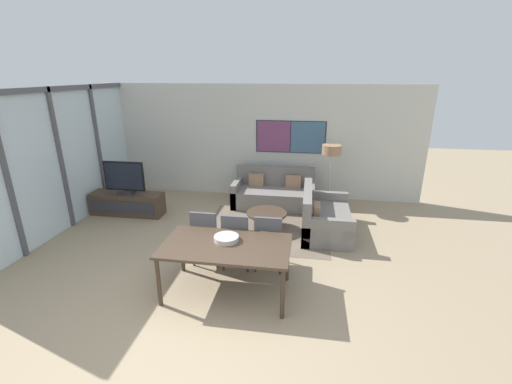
% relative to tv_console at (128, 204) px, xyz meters
% --- Properties ---
extents(ground_plane, '(24.00, 24.00, 0.00)m').
position_rel_tv_console_xyz_m(ground_plane, '(2.68, -3.29, -0.25)').
color(ground_plane, '#9E896B').
extents(wall_back, '(8.12, 0.09, 2.80)m').
position_rel_tv_console_xyz_m(wall_back, '(2.70, 1.78, 1.16)').
color(wall_back, silver).
rests_on(wall_back, ground_plane).
extents(window_wall_left, '(0.07, 5.07, 2.80)m').
position_rel_tv_console_xyz_m(window_wall_left, '(-0.88, -0.76, 1.28)').
color(window_wall_left, silver).
rests_on(window_wall_left, ground_plane).
extents(area_rug, '(2.52, 2.20, 0.01)m').
position_rel_tv_console_xyz_m(area_rug, '(3.20, -0.28, -0.25)').
color(area_rug, '#706051').
rests_on(area_rug, ground_plane).
extents(tv_console, '(1.62, 0.47, 0.50)m').
position_rel_tv_console_xyz_m(tv_console, '(0.00, 0.00, 0.00)').
color(tv_console, '#423326').
rests_on(tv_console, ground_plane).
extents(television, '(0.92, 0.20, 0.72)m').
position_rel_tv_console_xyz_m(television, '(0.00, 0.00, 0.60)').
color(television, '#2D2D33').
rests_on(television, tv_console).
extents(sofa_main, '(1.92, 0.94, 0.88)m').
position_rel_tv_console_xyz_m(sofa_main, '(3.20, 1.10, 0.03)').
color(sofa_main, slate).
rests_on(sofa_main, ground_plane).
extents(sofa_side, '(0.94, 1.61, 0.88)m').
position_rel_tv_console_xyz_m(sofa_side, '(4.30, -0.25, 0.03)').
color(sofa_side, slate).
rests_on(sofa_side, ground_plane).
extents(coffee_table, '(0.82, 0.82, 0.36)m').
position_rel_tv_console_xyz_m(coffee_table, '(3.20, -0.28, 0.02)').
color(coffee_table, '#423326').
rests_on(coffee_table, ground_plane).
extents(dining_table, '(1.80, 1.01, 0.77)m').
position_rel_tv_console_xyz_m(dining_table, '(2.90, -2.51, 0.45)').
color(dining_table, '#423326').
rests_on(dining_table, ground_plane).
extents(dining_chair_left, '(0.46, 0.46, 0.97)m').
position_rel_tv_console_xyz_m(dining_chair_left, '(2.38, -1.78, 0.29)').
color(dining_chair_left, '#4C4C51').
rests_on(dining_chair_left, ground_plane).
extents(dining_chair_centre, '(0.46, 0.46, 0.97)m').
position_rel_tv_console_xyz_m(dining_chair_centre, '(2.90, -1.83, 0.29)').
color(dining_chair_centre, '#4C4C51').
rests_on(dining_chair_centre, ground_plane).
extents(dining_chair_right, '(0.46, 0.46, 0.97)m').
position_rel_tv_console_xyz_m(dining_chair_right, '(3.42, -1.81, 0.29)').
color(dining_chair_right, '#4C4C51').
rests_on(dining_chair_right, ground_plane).
extents(fruit_bowl, '(0.36, 0.36, 0.07)m').
position_rel_tv_console_xyz_m(fruit_bowl, '(2.88, -2.39, 0.56)').
color(fruit_bowl, '#B7B2A8').
rests_on(fruit_bowl, dining_table).
extents(floor_lamp, '(0.44, 0.44, 1.50)m').
position_rel_tv_console_xyz_m(floor_lamp, '(4.49, 1.17, 1.06)').
color(floor_lamp, '#2D2D33').
rests_on(floor_lamp, ground_plane).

